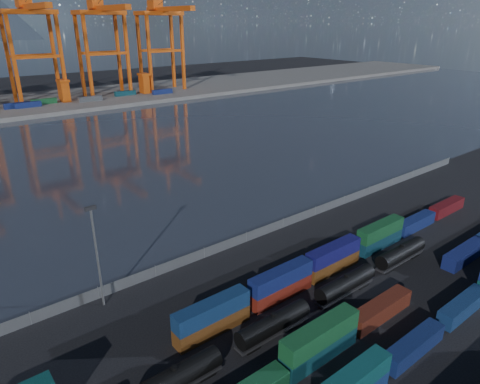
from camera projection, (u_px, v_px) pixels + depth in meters
ground at (364, 311)px, 64.38m from camera, size 700.00×700.00×0.00m
harbor_water at (99, 154)px, 140.69m from camera, size 700.00×700.00×0.00m
far_quay at (20, 105)px, 216.63m from camera, size 700.00×70.00×2.00m
container_row_south at (441, 320)px, 59.43m from camera, size 138.93×2.29×4.89m
container_row_mid at (319, 348)px, 54.87m from camera, size 141.36×2.49×5.31m
container_row_north at (284, 284)px, 67.29m from camera, size 115.59×2.38×5.06m
tanker_string at (175, 379)px, 49.79m from camera, size 105.26×2.63×3.77m
waterfront_fence at (246, 237)px, 84.35m from camera, size 160.12×0.12×2.20m
yard_light_mast at (97, 252)px, 62.50m from camera, size 1.60×0.40×16.60m
quay_containers at (1, 107)px, 198.86m from camera, size 172.58×10.99×2.60m
straddle_carriers at (16, 94)px, 205.38m from camera, size 140.00×7.00×11.10m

